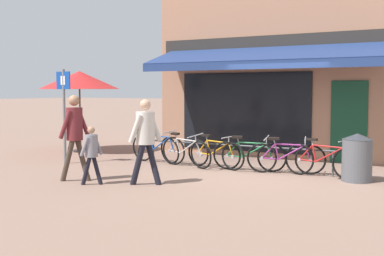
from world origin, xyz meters
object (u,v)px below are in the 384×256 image
at_px(bicycle_green, 249,155).
at_px(bicycle_purple, 286,158).
at_px(parking_sign, 64,106).
at_px(bicycle_orange, 215,153).
at_px(cafe_parasol, 79,80).
at_px(bicycle_blue, 158,148).
at_px(pedestrian_second_adult, 75,128).
at_px(litter_bin, 357,157).
at_px(bicycle_red, 323,160).
at_px(pedestrian_adult, 145,133).
at_px(bicycle_silver, 185,152).
at_px(pedestrian_child, 91,149).

height_order(bicycle_green, bicycle_purple, bicycle_purple).
relative_size(bicycle_purple, parking_sign, 0.72).
distance_m(bicycle_orange, cafe_parasol, 5.29).
distance_m(bicycle_blue, pedestrian_second_adult, 2.95).
relative_size(pedestrian_second_adult, litter_bin, 1.81).
bearing_deg(bicycle_green, bicycle_red, -7.62).
bearing_deg(bicycle_red, bicycle_orange, -171.26).
xyz_separation_m(pedestrian_adult, cafe_parasol, (-4.60, 3.26, 1.13)).
distance_m(bicycle_purple, parking_sign, 5.63).
bearing_deg(bicycle_orange, litter_bin, 11.31).
bearing_deg(bicycle_silver, bicycle_orange, 27.59).
relative_size(bicycle_silver, bicycle_orange, 1.04).
xyz_separation_m(bicycle_orange, pedestrian_child, (-1.25, -2.97, 0.35)).
bearing_deg(pedestrian_second_adult, bicycle_orange, -134.47).
distance_m(bicycle_red, pedestrian_child, 4.85).
bearing_deg(bicycle_orange, parking_sign, -148.87).
xyz_separation_m(bicycle_blue, bicycle_purple, (3.37, 0.01, -0.01)).
height_order(bicycle_purple, parking_sign, parking_sign).
bearing_deg(bicycle_purple, pedestrian_child, -148.84).
bearing_deg(cafe_parasol, pedestrian_child, -45.82).
bearing_deg(parking_sign, bicycle_blue, 31.29).
distance_m(pedestrian_adult, litter_bin, 4.33).
xyz_separation_m(bicycle_silver, bicycle_orange, (0.76, 0.13, -0.01)).
height_order(bicycle_purple, pedestrian_second_adult, pedestrian_second_adult).
relative_size(bicycle_silver, bicycle_red, 1.00).
relative_size(bicycle_blue, pedestrian_second_adult, 0.99).
relative_size(bicycle_blue, bicycle_green, 1.02).
distance_m(parking_sign, cafe_parasol, 2.45).
bearing_deg(bicycle_silver, pedestrian_second_adult, -93.75).
height_order(bicycle_orange, parking_sign, parking_sign).
distance_m(bicycle_orange, bicycle_red, 2.55).
bearing_deg(bicycle_silver, cafe_parasol, -175.17).
height_order(bicycle_silver, bicycle_green, bicycle_silver).
xyz_separation_m(pedestrian_child, cafe_parasol, (-3.67, 3.77, 1.45)).
bearing_deg(pedestrian_second_adult, bicycle_blue, -105.14).
distance_m(bicycle_orange, litter_bin, 3.28).
xyz_separation_m(pedestrian_child, pedestrian_second_adult, (-0.56, 0.14, 0.39)).
relative_size(bicycle_green, bicycle_red, 0.99).
relative_size(bicycle_green, litter_bin, 1.76).
distance_m(pedestrian_child, pedestrian_second_adult, 0.69).
xyz_separation_m(pedestrian_adult, pedestrian_child, (-0.93, -0.51, -0.32)).
bearing_deg(pedestrian_second_adult, litter_bin, -163.69).
relative_size(bicycle_silver, bicycle_purple, 1.02).
bearing_deg(pedestrian_child, pedestrian_adult, -161.02).
xyz_separation_m(pedestrian_adult, parking_sign, (-3.34, 1.27, 0.44)).
bearing_deg(pedestrian_adult, pedestrian_second_adult, 10.27).
bearing_deg(pedestrian_adult, bicycle_silver, -82.80).
bearing_deg(bicycle_blue, pedestrian_adult, -52.98).
bearing_deg(bicycle_orange, bicycle_silver, -156.82).
bearing_deg(pedestrian_second_adult, bicycle_purple, -152.82).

